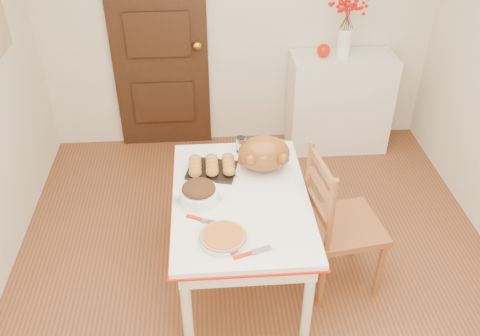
{
  "coord_description": "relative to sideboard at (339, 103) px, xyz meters",
  "views": [
    {
      "loc": [
        -0.31,
        -2.36,
        2.71
      ],
      "look_at": [
        -0.13,
        0.15,
        0.93
      ],
      "focal_mm": 38.43,
      "sensor_mm": 36.0,
      "label": 1
    }
  ],
  "objects": [
    {
      "name": "sideboard",
      "position": [
        0.0,
        0.0,
        0.0
      ],
      "size": [
        0.92,
        0.41,
        0.92
      ],
      "primitive_type": "cube",
      "color": "silver",
      "rests_on": "floor"
    },
    {
      "name": "stuffing_dish",
      "position": [
        -1.29,
        -1.69,
        0.35
      ],
      "size": [
        0.35,
        0.3,
        0.12
      ],
      "primitive_type": null,
      "rotation": [
        0.0,
        0.0,
        -0.24
      ],
      "color": "#432813",
      "rests_on": "kitchen_table"
    },
    {
      "name": "berry_vase",
      "position": [
        -0.02,
        0.0,
        0.71
      ],
      "size": [
        0.26,
        0.26,
        0.51
      ],
      "primitive_type": null,
      "color": "white",
      "rests_on": "sideboard"
    },
    {
      "name": "kitchen_table",
      "position": [
        -1.04,
        -1.68,
        -0.09
      ],
      "size": [
        0.85,
        1.25,
        0.75
      ],
      "primitive_type": null,
      "color": "white",
      "rests_on": "floor"
    },
    {
      "name": "floor",
      "position": [
        -0.91,
        -1.78,
        -0.46
      ],
      "size": [
        3.5,
        4.0,
        0.0
      ],
      "primitive_type": "cube",
      "color": "#572F1E",
      "rests_on": "ground"
    },
    {
      "name": "carving_knife",
      "position": [
        -1.25,
        -1.9,
        0.29
      ],
      "size": [
        0.27,
        0.18,
        0.01
      ],
      "primitive_type": null,
      "rotation": [
        0.0,
        0.0,
        -0.46
      ],
      "color": "silver",
      "rests_on": "kitchen_table"
    },
    {
      "name": "drinking_glass",
      "position": [
        -1.0,
        -1.18,
        0.34
      ],
      "size": [
        0.07,
        0.07,
        0.11
      ],
      "primitive_type": "cylinder",
      "rotation": [
        0.0,
        0.0,
        0.02
      ],
      "color": "white",
      "rests_on": "kitchen_table"
    },
    {
      "name": "wall_back",
      "position": [
        -0.91,
        0.22,
        0.79
      ],
      "size": [
        3.5,
        0.0,
        2.5
      ],
      "primitive_type": "cube",
      "color": "beige",
      "rests_on": "ground"
    },
    {
      "name": "turkey_platter",
      "position": [
        -0.87,
        -1.42,
        0.41
      ],
      "size": [
        0.44,
        0.37,
        0.25
      ],
      "primitive_type": null,
      "rotation": [
        0.0,
        0.0,
        0.16
      ],
      "color": "#994B1D",
      "rests_on": "kitchen_table"
    },
    {
      "name": "pie_server",
      "position": [
        -1.01,
        -2.17,
        0.29
      ],
      "size": [
        0.23,
        0.13,
        0.01
      ],
      "primitive_type": null,
      "rotation": [
        0.0,
        0.0,
        0.31
      ],
      "color": "silver",
      "rests_on": "kitchen_table"
    },
    {
      "name": "shaker_pair",
      "position": [
        -0.75,
        -1.2,
        0.33
      ],
      "size": [
        0.09,
        0.04,
        0.09
      ],
      "primitive_type": null,
      "rotation": [
        0.0,
        0.0,
        0.09
      ],
      "color": "white",
      "rests_on": "kitchen_table"
    },
    {
      "name": "pumpkin_pie",
      "position": [
        -1.17,
        -2.06,
        0.32
      ],
      "size": [
        0.31,
        0.31,
        0.06
      ],
      "primitive_type": "cylinder",
      "rotation": [
        0.0,
        0.0,
        -0.17
      ],
      "color": "#AF561B",
      "rests_on": "kitchen_table"
    },
    {
      "name": "door_back",
      "position": [
        -1.61,
        0.19,
        0.57
      ],
      "size": [
        0.85,
        0.06,
        2.06
      ],
      "primitive_type": "cube",
      "color": "black",
      "rests_on": "ground"
    },
    {
      "name": "rolls_tray",
      "position": [
        -1.21,
        -1.4,
        0.33
      ],
      "size": [
        0.36,
        0.31,
        0.08
      ],
      "primitive_type": null,
      "rotation": [
        0.0,
        0.0,
        -0.25
      ],
      "color": "#A05F2D",
      "rests_on": "kitchen_table"
    },
    {
      "name": "chair_oak",
      "position": [
        -0.37,
        -1.71,
        0.06
      ],
      "size": [
        0.52,
        0.52,
        1.04
      ],
      "primitive_type": null,
      "rotation": [
        0.0,
        0.0,
        1.71
      ],
      "color": "brown",
      "rests_on": "floor"
    },
    {
      "name": "apple",
      "position": [
        -0.19,
        0.0,
        0.52
      ],
      "size": [
        0.12,
        0.12,
        0.12
      ],
      "primitive_type": "sphere",
      "color": "red",
      "rests_on": "sideboard"
    }
  ]
}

